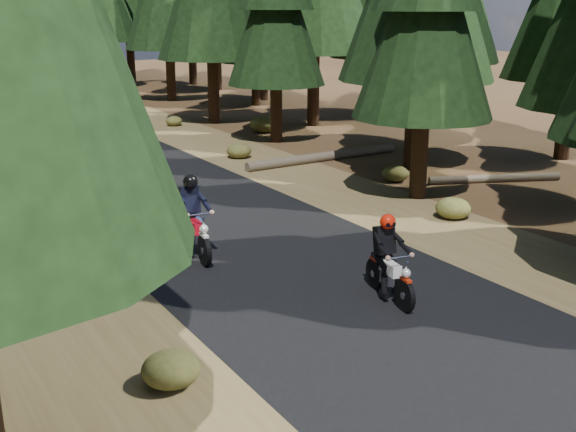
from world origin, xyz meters
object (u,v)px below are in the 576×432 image
at_px(rider_lead, 390,272).
at_px(rider_follow, 195,230).
at_px(log_far, 495,178).
at_px(log_near, 324,157).

height_order(rider_lead, rider_follow, rider_follow).
bearing_deg(rider_follow, log_far, -165.29).
bearing_deg(log_near, rider_lead, -121.12).
bearing_deg(log_near, rider_follow, -141.96).
xyz_separation_m(log_far, rider_follow, (-10.70, -1.59, 0.48)).
bearing_deg(rider_lead, log_near, -107.78).
relative_size(log_far, rider_lead, 2.26).
distance_m(rider_lead, rider_follow, 4.53).
xyz_separation_m(log_near, log_far, (2.76, -5.32, -0.04)).
distance_m(log_far, rider_lead, 10.27).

